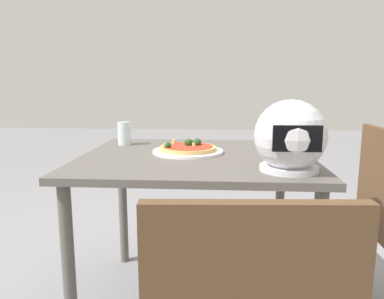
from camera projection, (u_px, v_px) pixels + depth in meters
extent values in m
cube|color=#5B5651|center=(196.00, 158.00, 1.70)|extent=(1.05, 0.93, 0.03)
cylinder|color=#5B5651|center=(280.00, 208.00, 2.13)|extent=(0.05, 0.05, 0.73)
cylinder|color=#5B5651|center=(123.00, 205.00, 2.19)|extent=(0.05, 0.05, 0.73)
cylinder|color=#5B5651|center=(316.00, 283.00, 1.34)|extent=(0.05, 0.05, 0.73)
cylinder|color=#5B5651|center=(69.00, 274.00, 1.40)|extent=(0.05, 0.05, 0.73)
cylinder|color=white|center=(188.00, 151.00, 1.75)|extent=(0.34, 0.34, 0.01)
cylinder|color=tan|center=(188.00, 148.00, 1.74)|extent=(0.27, 0.27, 0.02)
cylinder|color=red|center=(188.00, 146.00, 1.74)|extent=(0.24, 0.24, 0.00)
sphere|color=#234C1E|center=(195.00, 143.00, 1.76)|extent=(0.03, 0.03, 0.03)
sphere|color=#234C1E|center=(191.00, 143.00, 1.78)|extent=(0.03, 0.03, 0.03)
sphere|color=#234C1E|center=(168.00, 146.00, 1.69)|extent=(0.03, 0.03, 0.03)
sphere|color=#234C1E|center=(196.00, 142.00, 1.77)|extent=(0.04, 0.04, 0.04)
sphere|color=#234C1E|center=(188.00, 143.00, 1.76)|extent=(0.04, 0.04, 0.04)
cylinder|color=#E0D172|center=(194.00, 144.00, 1.75)|extent=(0.02, 0.02, 0.01)
cylinder|color=#E0D172|center=(174.00, 142.00, 1.80)|extent=(0.02, 0.02, 0.02)
cylinder|color=#E0D172|center=(166.00, 145.00, 1.73)|extent=(0.02, 0.02, 0.01)
sphere|color=silver|center=(290.00, 136.00, 1.36)|extent=(0.27, 0.27, 0.27)
cylinder|color=silver|center=(289.00, 168.00, 1.38)|extent=(0.22, 0.22, 0.02)
cube|color=black|center=(297.00, 138.00, 1.24)|extent=(0.17, 0.02, 0.09)
cylinder|color=silver|center=(124.00, 133.00, 1.96)|extent=(0.07, 0.07, 0.12)
cube|color=brown|center=(378.00, 180.00, 1.56)|extent=(0.04, 0.38, 0.45)
cylinder|color=brown|center=(359.00, 261.00, 1.81)|extent=(0.04, 0.04, 0.43)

